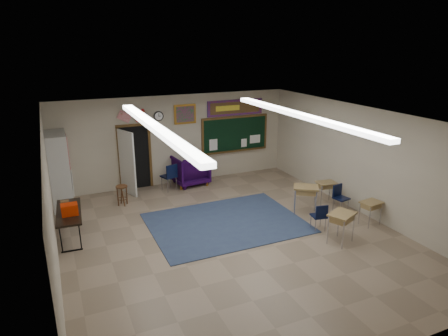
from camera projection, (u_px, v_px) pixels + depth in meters
name	position (u px, v px, depth m)	size (l,w,h in m)	color
floor	(232.00, 237.00, 9.94)	(9.00, 9.00, 0.00)	gray
back_wall	(176.00, 140.00, 13.40)	(8.00, 0.04, 3.00)	#BCB198
front_wall	(369.00, 278.00, 5.57)	(8.00, 0.04, 3.00)	#BCB198
left_wall	(51.00, 208.00, 7.93)	(0.04, 9.00, 3.00)	#BCB198
right_wall	(363.00, 161.00, 11.04)	(0.04, 9.00, 3.00)	#BCB198
ceiling	(233.00, 118.00, 9.03)	(8.00, 9.00, 0.04)	silver
area_rug	(226.00, 223.00, 10.71)	(4.00, 3.00, 0.02)	#2D3D57
fluorescent_strips	(233.00, 121.00, 9.05)	(3.86, 6.00, 0.10)	white
doorway	(133.00, 159.00, 12.83)	(1.10, 0.89, 2.16)	black
chalkboard	(235.00, 135.00, 14.23)	(2.55, 0.14, 1.30)	#563A18
bulletin_board	(235.00, 108.00, 13.94)	(2.10, 0.05, 0.55)	#9F1B0D
framed_art_print	(185.00, 114.00, 13.25)	(0.75, 0.05, 0.65)	#A36D1F
wall_clock	(159.00, 116.00, 12.90)	(0.32, 0.05, 0.32)	black
wall_flags	(132.00, 114.00, 12.51)	(1.16, 0.06, 0.70)	red
storage_cabinet	(60.00, 170.00, 11.52)	(0.59, 1.25, 2.20)	#B4B4AF
wingback_armchair	(190.00, 170.00, 13.54)	(1.08, 1.11, 1.01)	#1C042F
student_chair_reading	(169.00, 177.00, 12.97)	(0.45, 0.45, 0.90)	black
student_chair_desk_a	(319.00, 217.00, 10.24)	(0.36, 0.36, 0.73)	black
student_chair_desk_b	(341.00, 199.00, 11.32)	(0.39, 0.39, 0.78)	black
student_desk_front_left	(305.00, 198.00, 11.18)	(0.85, 0.80, 0.81)	#9D7D49
student_desk_front_right	(326.00, 191.00, 11.92)	(0.61, 0.49, 0.67)	#9D7D49
student_desk_back_left	(341.00, 226.00, 9.55)	(0.78, 0.70, 0.77)	#9D7D49
student_desk_back_right	(370.00, 212.00, 10.53)	(0.59, 0.48, 0.65)	#9D7D49
folding_table	(70.00, 223.00, 9.82)	(0.67, 1.74, 0.97)	black
wooden_stool	(122.00, 195.00, 11.81)	(0.34, 0.34, 0.60)	#542C19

